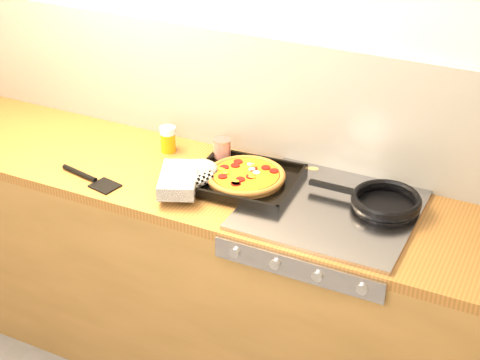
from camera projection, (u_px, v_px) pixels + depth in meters
The scene contains 9 objects.
room_shell at pixel (252, 96), 2.90m from camera, with size 3.20×3.20×3.20m.
counter_run at pixel (220, 278), 3.02m from camera, with size 3.20×0.62×0.90m.
stovetop at pixel (330, 210), 2.62m from camera, with size 0.60×0.56×0.02m, color #9D9DA2.
pizza_on_tray at pixel (228, 177), 2.76m from camera, with size 0.51×0.47×0.07m.
frying_pan at pixel (384, 202), 2.61m from camera, with size 0.42×0.25×0.04m.
tomato_can at pixel (222, 151), 2.92m from camera, with size 0.08×0.08×0.10m.
juice_glass at pixel (168, 139), 3.00m from camera, with size 0.07×0.07×0.11m.
wooden_spoon at pixel (290, 169), 2.88m from camera, with size 0.29×0.14×0.02m.
black_spatula at pixel (90, 178), 2.82m from camera, with size 0.29×0.11×0.02m.
Camera 1 is at (1.14, -1.04, 2.30)m, focal length 55.00 mm.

